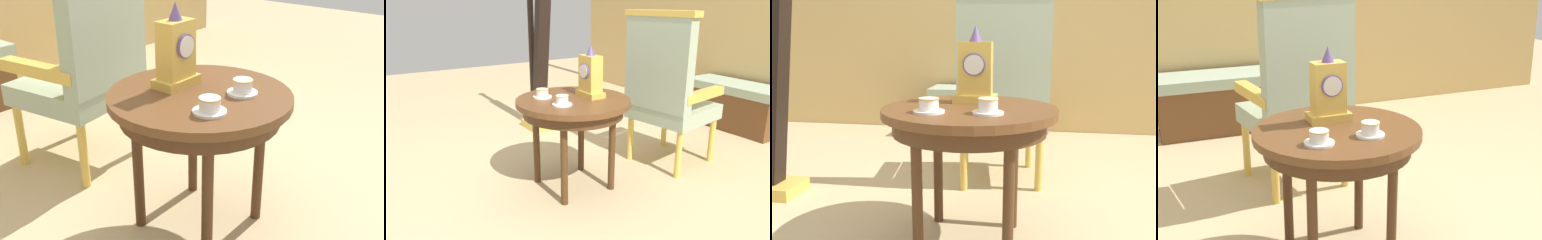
% 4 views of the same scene
% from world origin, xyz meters
% --- Properties ---
extents(side_table, '(0.73, 0.73, 0.61)m').
position_xyz_m(side_table, '(0.01, -0.04, 0.53)').
color(side_table, brown).
rests_on(side_table, ground).
extents(teacup_left, '(0.12, 0.12, 0.06)m').
position_xyz_m(teacup_left, '(-0.12, -0.19, 0.63)').
color(teacup_left, white).
rests_on(teacup_left, side_table).
extents(teacup_right, '(0.12, 0.12, 0.06)m').
position_xyz_m(teacup_right, '(0.11, -0.18, 0.63)').
color(teacup_right, white).
rests_on(teacup_right, side_table).
extents(mantel_clock, '(0.19, 0.11, 0.34)m').
position_xyz_m(mantel_clock, '(0.02, 0.09, 0.74)').
color(mantel_clock, gold).
rests_on(mantel_clock, side_table).
extents(armchair, '(0.61, 0.60, 1.14)m').
position_xyz_m(armchair, '(0.08, 0.72, 0.59)').
color(armchair, '#9EB299').
rests_on(armchair, ground).
extents(window_bench, '(0.95, 0.40, 0.44)m').
position_xyz_m(window_bench, '(-0.18, 1.95, 0.22)').
color(window_bench, '#9EB299').
rests_on(window_bench, ground).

